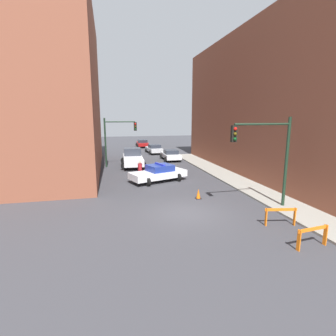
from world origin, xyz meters
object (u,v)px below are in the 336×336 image
object	(u,v)px
traffic_light_far	(116,135)
barrier_mid	(281,214)
parked_car_mid	(154,149)
parked_car_far	(142,143)
pedestrian_crossing	(140,170)
barrier_front	(313,234)
traffic_cone	(198,194)
traffic_light_near	(269,149)
parked_car_near	(171,155)
police_car	(159,173)
white_truck	(133,158)

from	to	relation	value
traffic_light_far	barrier_mid	world-z (taller)	traffic_light_far
parked_car_mid	barrier_mid	world-z (taller)	parked_car_mid
parked_car_far	pedestrian_crossing	distance (m)	25.05
parked_car_mid	barrier_mid	size ratio (longest dim) A/B	2.78
traffic_light_far	barrier_front	bearing A→B (deg)	-70.41
traffic_light_far	traffic_cone	bearing A→B (deg)	-69.34
barrier_front	barrier_mid	size ratio (longest dim) A/B	1.01
parked_car_mid	pedestrian_crossing	size ratio (longest dim) A/B	2.65
parked_car_far	barrier_mid	size ratio (longest dim) A/B	2.75
pedestrian_crossing	parked_car_mid	bearing A→B (deg)	137.73
traffic_light_near	parked_car_far	bearing A→B (deg)	94.84
traffic_cone	parked_car_mid	bearing A→B (deg)	87.46
traffic_cone	parked_car_far	bearing A→B (deg)	89.32
parked_car_near	pedestrian_crossing	distance (m)	10.88
parked_car_near	parked_car_mid	distance (m)	6.63
police_car	traffic_cone	bearing A→B (deg)	177.18
barrier_mid	parked_car_near	bearing A→B (deg)	91.65
parked_car_mid	barrier_front	size ratio (longest dim) A/B	2.76
traffic_light_far	police_car	bearing A→B (deg)	-67.22
traffic_light_near	barrier_front	bearing A→B (deg)	-100.66
pedestrian_crossing	traffic_cone	xyz separation A→B (m)	(3.11, -6.02, -0.54)
white_truck	pedestrian_crossing	xyz separation A→B (m)	(-0.02, -6.65, -0.04)
police_car	pedestrian_crossing	distance (m)	1.66
parked_car_near	parked_car_mid	xyz separation A→B (m)	(-0.91, 6.57, 0.00)
pedestrian_crossing	barrier_mid	bearing A→B (deg)	-1.24
parked_car_near	barrier_mid	bearing A→B (deg)	-87.30
pedestrian_crossing	traffic_cone	bearing A→B (deg)	-0.84
barrier_front	traffic_cone	bearing A→B (deg)	107.69
traffic_light_far	barrier_front	distance (m)	21.54
pedestrian_crossing	traffic_cone	world-z (taller)	pedestrian_crossing
white_truck	parked_car_far	xyz separation A→B (m)	(3.45, 18.16, -0.23)
pedestrian_crossing	parked_car_far	bearing A→B (deg)	143.92
police_car	barrier_mid	xyz separation A→B (m)	(4.15, -10.27, -0.11)
parked_car_near	barrier_front	distance (m)	23.01
police_car	parked_car_near	distance (m)	11.03
parked_car_far	traffic_cone	world-z (taller)	parked_car_far
barrier_mid	traffic_cone	size ratio (longest dim) A/B	2.41
traffic_light_near	barrier_front	distance (m)	5.54
police_car	traffic_light_near	bearing A→B (deg)	-168.81
parked_car_near	parked_car_mid	size ratio (longest dim) A/B	0.98
police_car	parked_car_mid	distance (m)	17.22
parked_car_mid	traffic_cone	distance (m)	22.28
white_truck	traffic_cone	bearing A→B (deg)	-73.72
pedestrian_crossing	barrier_front	size ratio (longest dim) A/B	1.04
traffic_light_far	pedestrian_crossing	distance (m)	7.43
traffic_light_near	police_car	world-z (taller)	traffic_light_near
parked_car_near	barrier_front	world-z (taller)	parked_car_near
barrier_front	barrier_mid	distance (m)	2.29
parked_car_mid	white_truck	bearing A→B (deg)	-116.54
barrier_front	police_car	bearing A→B (deg)	107.60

